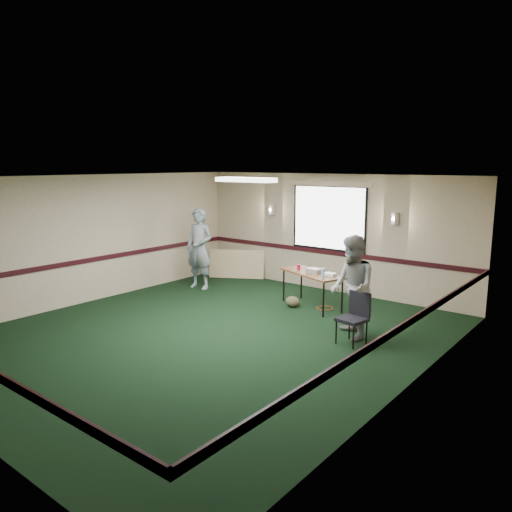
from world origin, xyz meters
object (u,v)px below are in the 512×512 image
Objects in this scene: folding_table at (312,275)px; person_right at (352,287)px; person_left at (199,249)px; projector at (314,271)px; conference_chair at (355,314)px.

folding_table is 1.91m from person_right.
person_left reaches higher than folding_table.
folding_table is at bearing 173.28° from projector.
folding_table is 1.85× the size of conference_chair.
person_right reaches higher than projector.
person_right is (-0.17, 0.18, 0.38)m from conference_chair.
person_right reaches higher than folding_table.
folding_table is 0.90× the size of person_right.
person_right is (1.51, -1.15, 0.20)m from folding_table.
conference_chair is (1.68, -1.33, -0.18)m from folding_table.
person_left is 4.53m from person_right.
projector is 3.02m from person_left.
projector is at bearing 10.68° from folding_table.
folding_table is at bearing -172.18° from person_right.
conference_chair is at bearing -21.43° from person_left.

